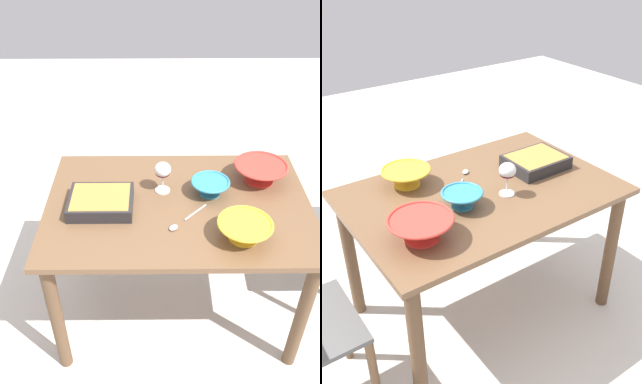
{
  "view_description": "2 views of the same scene",
  "coord_description": "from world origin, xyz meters",
  "views": [
    {
      "loc": [
        0.1,
        1.55,
        1.96
      ],
      "look_at": [
        0.08,
        -0.06,
        0.75
      ],
      "focal_mm": 39.81,
      "sensor_mm": 36.0,
      "label": 1
    },
    {
      "loc": [
        -1.04,
        -1.48,
        1.78
      ],
      "look_at": [
        -0.04,
        -0.06,
        0.76
      ],
      "focal_mm": 42.12,
      "sensor_mm": 36.0,
      "label": 2
    }
  ],
  "objects": [
    {
      "name": "wine_glass",
      "position": [
        0.07,
        -0.1,
        0.84
      ],
      "size": [
        0.08,
        0.08,
        0.16
      ],
      "color": "white",
      "rests_on": "dining_table"
    },
    {
      "name": "ground_plane",
      "position": [
        0.0,
        0.0,
        0.0
      ],
      "size": [
        8.0,
        8.0,
        0.0
      ],
      "primitive_type": "plane",
      "color": "beige"
    },
    {
      "name": "serving_bowl",
      "position": [
        -0.41,
        -0.18,
        0.78
      ],
      "size": [
        0.26,
        0.26,
        0.1
      ],
      "color": "red",
      "rests_on": "dining_table"
    },
    {
      "name": "dining_table",
      "position": [
        0.0,
        0.0,
        0.61
      ],
      "size": [
        1.23,
        0.83,
        0.73
      ],
      "color": "brown",
      "rests_on": "ground_plane"
    },
    {
      "name": "small_bowl",
      "position": [
        -0.26,
        0.24,
        0.78
      ],
      "size": [
        0.23,
        0.23,
        0.09
      ],
      "color": "yellow",
      "rests_on": "dining_table"
    },
    {
      "name": "mixing_bowl",
      "position": [
        -0.15,
        -0.07,
        0.77
      ],
      "size": [
        0.18,
        0.18,
        0.08
      ],
      "color": "teal",
      "rests_on": "dining_table"
    },
    {
      "name": "casserole_dish",
      "position": [
        0.35,
        0.03,
        0.77
      ],
      "size": [
        0.29,
        0.23,
        0.06
      ],
      "color": "#262628",
      "rests_on": "dining_table"
    },
    {
      "name": "serving_spoon",
      "position": [
        -0.01,
        0.15,
        0.74
      ],
      "size": [
        0.18,
        0.19,
        0.01
      ],
      "color": "silver",
      "rests_on": "dining_table"
    }
  ]
}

